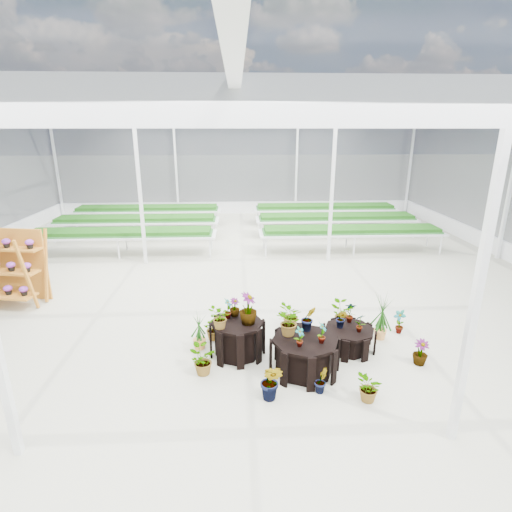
{
  "coord_description": "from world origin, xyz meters",
  "views": [
    {
      "loc": [
        0.01,
        -8.49,
        4.2
      ],
      "look_at": [
        0.43,
        0.55,
        1.3
      ],
      "focal_mm": 28.0,
      "sensor_mm": 36.0,
      "label": 1
    }
  ],
  "objects_px": {
    "plinth_low": "(349,339)",
    "shelf_rack": "(6,269)",
    "plinth_mid": "(304,355)",
    "plinth_tall": "(237,338)"
  },
  "relations": [
    {
      "from": "shelf_rack",
      "to": "plinth_low",
      "type": "bearing_deg",
      "value": -7.69
    },
    {
      "from": "plinth_tall",
      "to": "plinth_low",
      "type": "distance_m",
      "value": 2.21
    },
    {
      "from": "plinth_tall",
      "to": "shelf_rack",
      "type": "bearing_deg",
      "value": 155.03
    },
    {
      "from": "plinth_tall",
      "to": "plinth_mid",
      "type": "bearing_deg",
      "value": -26.57
    },
    {
      "from": "plinth_mid",
      "to": "shelf_rack",
      "type": "xyz_separation_m",
      "value": [
        -6.85,
        3.23,
        0.6
      ]
    },
    {
      "from": "plinth_mid",
      "to": "plinth_low",
      "type": "xyz_separation_m",
      "value": [
        1.0,
        0.7,
        -0.09
      ]
    },
    {
      "from": "plinth_tall",
      "to": "plinth_mid",
      "type": "distance_m",
      "value": 1.34
    },
    {
      "from": "plinth_mid",
      "to": "plinth_low",
      "type": "bearing_deg",
      "value": 34.99
    },
    {
      "from": "plinth_tall",
      "to": "plinth_mid",
      "type": "xyz_separation_m",
      "value": [
        1.2,
        -0.6,
        -0.03
      ]
    },
    {
      "from": "plinth_low",
      "to": "shelf_rack",
      "type": "distance_m",
      "value": 8.28
    }
  ]
}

